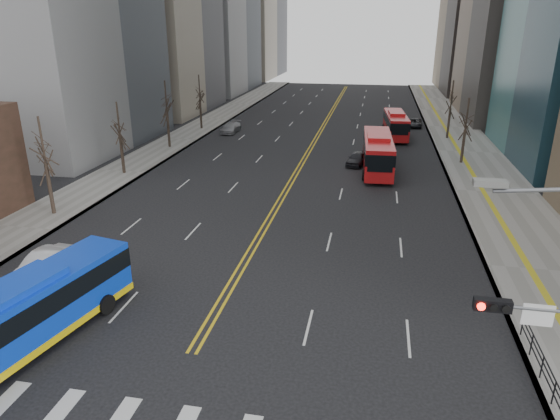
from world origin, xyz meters
name	(u,v)px	position (x,y,z in m)	size (l,w,h in m)	color
sidewalk_right	(468,152)	(17.50, 45.00, 0.07)	(7.00, 130.00, 0.15)	gray
sidewalk_left	(179,139)	(-16.50, 45.00, 0.07)	(5.00, 130.00, 0.15)	gray
centerline	(321,129)	(0.00, 55.00, 0.01)	(0.55, 100.00, 0.01)	gold
pedestrian_railing	(543,364)	(14.30, 6.00, 0.82)	(0.06, 6.06, 1.02)	black
street_trees	(225,118)	(-7.18, 34.55, 4.87)	(35.20, 47.20, 7.60)	#32261E
blue_bus	(23,315)	(-7.11, 4.00, 1.73)	(4.68, 11.54, 3.31)	blue
red_bus_near	(378,150)	(7.54, 35.91, 1.98)	(3.22, 11.33, 3.56)	red
red_bus_far	(396,123)	(9.63, 51.84, 1.78)	(3.12, 10.12, 3.20)	red
car_white	(45,266)	(-10.37, 9.95, 0.77)	(1.64, 4.70, 1.55)	silver
car_dark_mid	(357,159)	(5.60, 37.53, 0.67)	(1.57, 3.90, 1.33)	black
car_silver	(231,127)	(-11.47, 50.62, 0.67)	(1.86, 4.58, 1.33)	#939297
car_dark_far	(415,123)	(12.50, 59.12, 0.55)	(1.82, 3.94, 1.09)	black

